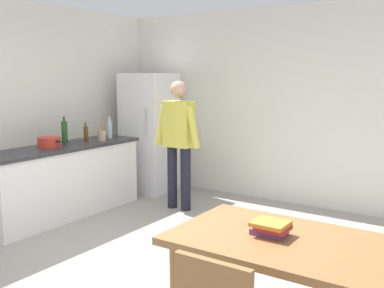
{
  "coord_description": "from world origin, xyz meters",
  "views": [
    {
      "loc": [
        2.44,
        -2.87,
        1.77
      ],
      "look_at": [
        -0.44,
        1.4,
        0.98
      ],
      "focal_mm": 41.94,
      "sensor_mm": 36.0,
      "label": 1
    }
  ],
  "objects_px": {
    "person": "(179,136)",
    "dining_table": "(282,250)",
    "bottle_beer_brown": "(86,134)",
    "bottle_wine_green": "(64,132)",
    "refrigerator": "(149,133)",
    "book_stack": "(271,228)",
    "cooking_pot": "(49,142)",
    "bottle_water_clear": "(110,129)",
    "utensil_jar": "(102,135)"
  },
  "relations": [
    {
      "from": "cooking_pot",
      "to": "book_stack",
      "type": "xyz_separation_m",
      "value": [
        3.37,
        -0.96,
        -0.16
      ]
    },
    {
      "from": "bottle_water_clear",
      "to": "book_stack",
      "type": "xyz_separation_m",
      "value": [
        3.3,
        -1.93,
        -0.23
      ]
    },
    {
      "from": "utensil_jar",
      "to": "bottle_wine_green",
      "type": "relative_size",
      "value": 0.94
    },
    {
      "from": "bottle_water_clear",
      "to": "book_stack",
      "type": "height_order",
      "value": "bottle_water_clear"
    },
    {
      "from": "refrigerator",
      "to": "dining_table",
      "type": "bearing_deg",
      "value": -39.29
    },
    {
      "from": "cooking_pot",
      "to": "bottle_beer_brown",
      "type": "xyz_separation_m",
      "value": [
        0.07,
        0.54,
        0.05
      ]
    },
    {
      "from": "book_stack",
      "to": "bottle_wine_green",
      "type": "bearing_deg",
      "value": 159.74
    },
    {
      "from": "cooking_pot",
      "to": "book_stack",
      "type": "relative_size",
      "value": 1.7
    },
    {
      "from": "person",
      "to": "book_stack",
      "type": "height_order",
      "value": "person"
    },
    {
      "from": "bottle_water_clear",
      "to": "bottle_beer_brown",
      "type": "xyz_separation_m",
      "value": [
        -0.01,
        -0.43,
        -0.02
      ]
    },
    {
      "from": "person",
      "to": "book_stack",
      "type": "bearing_deg",
      "value": -43.4
    },
    {
      "from": "person",
      "to": "bottle_beer_brown",
      "type": "relative_size",
      "value": 6.54
    },
    {
      "from": "bottle_water_clear",
      "to": "bottle_beer_brown",
      "type": "height_order",
      "value": "bottle_water_clear"
    },
    {
      "from": "bottle_water_clear",
      "to": "bottle_beer_brown",
      "type": "relative_size",
      "value": 1.15
    },
    {
      "from": "cooking_pot",
      "to": "bottle_water_clear",
      "type": "xyz_separation_m",
      "value": [
        0.07,
        0.97,
        0.07
      ]
    },
    {
      "from": "person",
      "to": "utensil_jar",
      "type": "bearing_deg",
      "value": -152.43
    },
    {
      "from": "refrigerator",
      "to": "dining_table",
      "type": "xyz_separation_m",
      "value": [
        3.3,
        -2.7,
        -0.23
      ]
    },
    {
      "from": "bottle_wine_green",
      "to": "cooking_pot",
      "type": "bearing_deg",
      "value": -73.08
    },
    {
      "from": "person",
      "to": "bottle_beer_brown",
      "type": "distance_m",
      "value": 1.23
    },
    {
      "from": "bottle_beer_brown",
      "to": "bottle_wine_green",
      "type": "height_order",
      "value": "bottle_wine_green"
    },
    {
      "from": "utensil_jar",
      "to": "book_stack",
      "type": "bearing_deg",
      "value": -27.61
    },
    {
      "from": "refrigerator",
      "to": "bottle_wine_green",
      "type": "height_order",
      "value": "refrigerator"
    },
    {
      "from": "person",
      "to": "bottle_beer_brown",
      "type": "bearing_deg",
      "value": -148.33
    },
    {
      "from": "cooking_pot",
      "to": "bottle_wine_green",
      "type": "relative_size",
      "value": 1.18
    },
    {
      "from": "person",
      "to": "bottle_wine_green",
      "type": "bearing_deg",
      "value": -144.64
    },
    {
      "from": "person",
      "to": "bottle_beer_brown",
      "type": "height_order",
      "value": "person"
    },
    {
      "from": "cooking_pot",
      "to": "bottle_beer_brown",
      "type": "relative_size",
      "value": 1.54
    },
    {
      "from": "refrigerator",
      "to": "bottle_water_clear",
      "type": "xyz_separation_m",
      "value": [
        -0.09,
        -0.76,
        0.13
      ]
    },
    {
      "from": "bottle_wine_green",
      "to": "person",
      "type": "bearing_deg",
      "value": 35.36
    },
    {
      "from": "bottle_wine_green",
      "to": "book_stack",
      "type": "height_order",
      "value": "bottle_wine_green"
    },
    {
      "from": "bottle_beer_brown",
      "to": "bottle_water_clear",
      "type": "bearing_deg",
      "value": 88.9
    },
    {
      "from": "bottle_beer_brown",
      "to": "book_stack",
      "type": "bearing_deg",
      "value": -24.34
    },
    {
      "from": "refrigerator",
      "to": "utensil_jar",
      "type": "relative_size",
      "value": 5.62
    },
    {
      "from": "refrigerator",
      "to": "book_stack",
      "type": "bearing_deg",
      "value": -39.98
    },
    {
      "from": "person",
      "to": "bottle_beer_brown",
      "type": "xyz_separation_m",
      "value": [
        -1.04,
        -0.64,
        0.03
      ]
    },
    {
      "from": "refrigerator",
      "to": "person",
      "type": "distance_m",
      "value": 1.1
    },
    {
      "from": "utensil_jar",
      "to": "bottle_beer_brown",
      "type": "xyz_separation_m",
      "value": [
        -0.13,
        -0.17,
        0.03
      ]
    },
    {
      "from": "person",
      "to": "cooking_pot",
      "type": "bearing_deg",
      "value": -133.16
    },
    {
      "from": "dining_table",
      "to": "cooking_pot",
      "type": "height_order",
      "value": "cooking_pot"
    },
    {
      "from": "refrigerator",
      "to": "bottle_wine_green",
      "type": "bearing_deg",
      "value": -100.4
    },
    {
      "from": "dining_table",
      "to": "book_stack",
      "type": "bearing_deg",
      "value": 175.58
    },
    {
      "from": "book_stack",
      "to": "dining_table",
      "type": "bearing_deg",
      "value": -4.42
    },
    {
      "from": "person",
      "to": "book_stack",
      "type": "xyz_separation_m",
      "value": [
        2.26,
        -2.14,
        -0.18
      ]
    },
    {
      "from": "refrigerator",
      "to": "cooking_pot",
      "type": "relative_size",
      "value": 4.5
    },
    {
      "from": "person",
      "to": "bottle_water_clear",
      "type": "relative_size",
      "value": 5.67
    },
    {
      "from": "person",
      "to": "dining_table",
      "type": "height_order",
      "value": "person"
    },
    {
      "from": "dining_table",
      "to": "book_stack",
      "type": "distance_m",
      "value": 0.15
    },
    {
      "from": "cooking_pot",
      "to": "bottle_wine_green",
      "type": "xyz_separation_m",
      "value": [
        -0.1,
        0.33,
        0.09
      ]
    },
    {
      "from": "utensil_jar",
      "to": "bottle_wine_green",
      "type": "height_order",
      "value": "bottle_wine_green"
    },
    {
      "from": "person",
      "to": "utensil_jar",
      "type": "height_order",
      "value": "person"
    }
  ]
}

